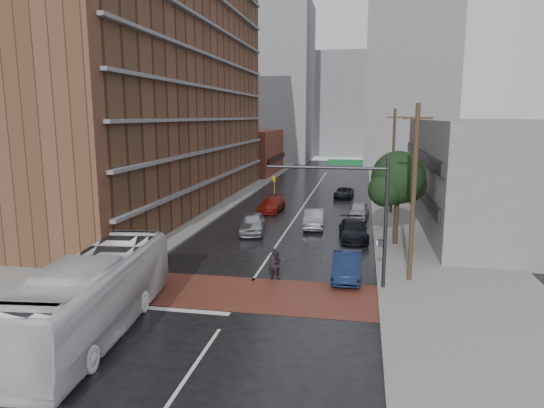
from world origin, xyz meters
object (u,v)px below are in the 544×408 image
Objects in this scene: pedestrian_b at (277,266)px; suv_travel at (344,193)px; pedestrian_a at (274,264)px; car_travel_a at (252,223)px; car_travel_c at (272,204)px; car_parked_mid at (353,230)px; car_parked_near at (347,266)px; car_travel_b at (314,219)px; transit_bus at (94,295)px; car_parked_far at (359,210)px.

suv_travel is (2.61, 29.42, -0.23)m from pedestrian_b.
car_travel_a is (-3.76, 10.82, -0.10)m from pedestrian_a.
car_travel_c is 1.13× the size of suv_travel.
car_travel_a is 0.99× the size of car_travel_c.
pedestrian_a reaches higher than car_parked_mid.
suv_travel is at bearing 88.71° from pedestrian_a.
car_parked_near is (4.13, 1.00, -0.16)m from pedestrian_a.
pedestrian_a is 4.25m from car_parked_near.
pedestrian_a is 0.42× the size of suv_travel.
pedestrian_b is at bearing -165.91° from car_parked_near.
car_travel_a reaches higher than suv_travel.
car_travel_c is (-4.81, 6.35, -0.06)m from car_travel_b.
car_travel_a is at bearing 128.59° from car_parked_near.
pedestrian_b reaches higher than car_parked_mid.
pedestrian_b reaches higher than car_travel_a.
car_parked_near is (7.89, -9.82, -0.07)m from car_travel_a.
car_parked_near is (10.47, 9.29, -0.95)m from transit_bus.
car_parked_near is (1.32, -28.42, 0.15)m from suv_travel.
transit_bus is 19.30m from car_travel_a.
suv_travel is at bearing 74.55° from pedestrian_b.
pedestrian_a reaches higher than suv_travel.
pedestrian_b is at bearing 4.17° from pedestrian_a.
car_travel_b reaches higher than car_parked_mid.
car_parked_far is (4.61, 18.26, -0.17)m from pedestrian_a.
car_parked_near is at bearing -60.59° from car_travel_a.
pedestrian_a is 0.38× the size of car_travel_c.
car_travel_b reaches higher than car_parked_near.
pedestrian_a reaches higher than car_travel_a.
suv_travel is (2.81, 29.42, -0.32)m from pedestrian_a.
car_parked_near is at bearing 35.60° from transit_bus.
car_parked_mid is (3.37, -3.32, -0.04)m from car_travel_b.
car_parked_far is (10.95, 26.56, -0.96)m from transit_bus.
suv_travel is (6.69, 9.49, -0.11)m from car_travel_c.
pedestrian_a is at bearing -91.34° from suv_travel.
pedestrian_a is 13.60m from car_travel_b.
car_travel_c is at bearing 79.02° from transit_bus.
car_travel_b is (0.73, 13.57, -0.07)m from pedestrian_b.
pedestrian_a is at bearing 46.61° from transit_bus.
car_travel_a reaches higher than car_parked_mid.
pedestrian_b is 0.34× the size of car_travel_c.
car_travel_c is (-3.88, 19.92, -0.21)m from pedestrian_a.
car_parked_mid is (1.49, -19.17, 0.13)m from suv_travel.
suv_travel is (1.88, 15.84, -0.17)m from car_travel_b.
transit_bus is 23.06m from car_travel_b.
car_travel_a is at bearing 170.34° from car_parked_mid.
pedestrian_b is 18.79m from car_parked_far.
car_travel_b is at bearing 76.56° from pedestrian_b.
car_travel_a is 19.73m from suv_travel.
pedestrian_a is 0.38× the size of car_travel_a.
car_travel_c is 20.55m from car_parked_near.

